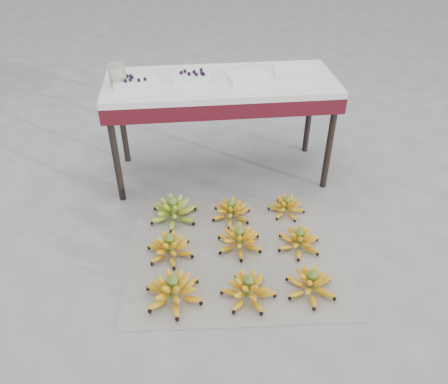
{
  "coord_description": "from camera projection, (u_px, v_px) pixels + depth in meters",
  "views": [
    {
      "loc": [
        -0.33,
        -1.78,
        1.81
      ],
      "look_at": [
        -0.11,
        0.3,
        0.29
      ],
      "focal_mm": 35.0,
      "sensor_mm": 36.0,
      "label": 1
    }
  ],
  "objects": [
    {
      "name": "bunch_mid_right",
      "position": [
        299.0,
        240.0,
        2.58
      ],
      "size": [
        0.31,
        0.31,
        0.16
      ],
      "rotation": [
        0.0,
        0.0,
        -0.19
      ],
      "color": "yellow",
      "rests_on": "newspaper_mat"
    },
    {
      "name": "ground",
      "position": [
        248.0,
        262.0,
        2.52
      ],
      "size": [
        60.0,
        60.0,
        0.0
      ],
      "primitive_type": "plane",
      "color": "slate",
      "rests_on": "ground"
    },
    {
      "name": "bunch_front_center",
      "position": [
        248.0,
        289.0,
        2.27
      ],
      "size": [
        0.38,
        0.38,
        0.17
      ],
      "rotation": [
        0.0,
        0.0,
        -0.42
      ],
      "color": "yellow",
      "rests_on": "newspaper_mat"
    },
    {
      "name": "vendor_table",
      "position": [
        221.0,
        92.0,
        2.9
      ],
      "size": [
        1.52,
        0.61,
        0.73
      ],
      "color": "black",
      "rests_on": "ground"
    },
    {
      "name": "bunch_mid_center",
      "position": [
        239.0,
        240.0,
        2.58
      ],
      "size": [
        0.34,
        0.34,
        0.17
      ],
      "rotation": [
        0.0,
        0.0,
        0.26
      ],
      "color": "yellow",
      "rests_on": "newspaper_mat"
    },
    {
      "name": "bunch_front_right",
      "position": [
        311.0,
        284.0,
        2.31
      ],
      "size": [
        0.29,
        0.29,
        0.17
      ],
      "rotation": [
        0.0,
        0.0,
        -0.05
      ],
      "color": "yellow",
      "rests_on": "newspaper_mat"
    },
    {
      "name": "bunch_back_right",
      "position": [
        287.0,
        206.0,
        2.86
      ],
      "size": [
        0.31,
        0.31,
        0.14
      ],
      "rotation": [
        0.0,
        0.0,
        -0.39
      ],
      "color": "yellow",
      "rests_on": "newspaper_mat"
    },
    {
      "name": "bunch_mid_left",
      "position": [
        170.0,
        247.0,
        2.53
      ],
      "size": [
        0.36,
        0.36,
        0.17
      ],
      "rotation": [
        0.0,
        0.0,
        -0.41
      ],
      "color": "yellow",
      "rests_on": "newspaper_mat"
    },
    {
      "name": "glass_jar",
      "position": [
        118.0,
        74.0,
        2.75
      ],
      "size": [
        0.11,
        0.11,
        0.13
      ],
      "primitive_type": "cylinder",
      "rotation": [
        0.0,
        0.0,
        -0.03
      ],
      "color": "beige",
      "rests_on": "vendor_table"
    },
    {
      "name": "tray_right",
      "position": [
        248.0,
        77.0,
        2.83
      ],
      "size": [
        0.29,
        0.23,
        0.04
      ],
      "color": "silver",
      "rests_on": "vendor_table"
    },
    {
      "name": "tray_left",
      "position": [
        192.0,
        77.0,
        2.84
      ],
      "size": [
        0.26,
        0.2,
        0.06
      ],
      "color": "silver",
      "rests_on": "vendor_table"
    },
    {
      "name": "tray_far_left",
      "position": [
        134.0,
        82.0,
        2.77
      ],
      "size": [
        0.25,
        0.19,
        0.06
      ],
      "color": "silver",
      "rests_on": "vendor_table"
    },
    {
      "name": "bunch_front_left",
      "position": [
        173.0,
        290.0,
        2.26
      ],
      "size": [
        0.4,
        0.4,
        0.19
      ],
      "rotation": [
        0.0,
        0.0,
        0.39
      ],
      "color": "yellow",
      "rests_on": "newspaper_mat"
    },
    {
      "name": "bunch_back_center",
      "position": [
        231.0,
        211.0,
        2.81
      ],
      "size": [
        0.29,
        0.29,
        0.16
      ],
      "rotation": [
        0.0,
        0.0,
        -0.15
      ],
      "color": "yellow",
      "rests_on": "newspaper_mat"
    },
    {
      "name": "newspaper_mat",
      "position": [
        236.0,
        253.0,
        2.58
      ],
      "size": [
        1.31,
        1.13,
        0.01
      ],
      "primitive_type": "cube",
      "rotation": [
        0.0,
        0.0,
        -0.06
      ],
      "color": "silver",
      "rests_on": "ground"
    },
    {
      "name": "bunch_back_left",
      "position": [
        173.0,
        211.0,
        2.8
      ],
      "size": [
        0.4,
        0.4,
        0.19
      ],
      "rotation": [
        0.0,
        0.0,
        0.39
      ],
      "color": "olive",
      "rests_on": "newspaper_mat"
    },
    {
      "name": "tray_far_right",
      "position": [
        295.0,
        72.0,
        2.9
      ],
      "size": [
        0.3,
        0.23,
        0.04
      ],
      "color": "silver",
      "rests_on": "vendor_table"
    }
  ]
}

